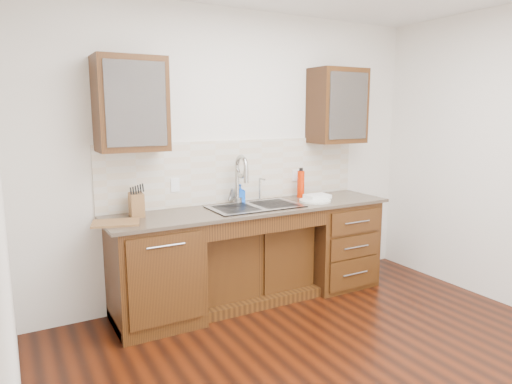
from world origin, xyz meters
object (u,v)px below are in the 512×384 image
soap_bottle (240,193)px  knife_block (136,205)px  cutting_board (116,223)px  water_bottle (301,184)px  plate (315,201)px

soap_bottle → knife_block: knife_block is taller
knife_block → cutting_board: knife_block is taller
soap_bottle → cutting_board: (-1.23, -0.29, -0.08)m
knife_block → cutting_board: 0.30m
cutting_board → soap_bottle: bearing=13.4°
soap_bottle → water_bottle: bearing=4.1°
water_bottle → cutting_board: water_bottle is taller
knife_block → cutting_board: size_ratio=0.55×
soap_bottle → water_bottle: 0.66m
water_bottle → knife_block: water_bottle is taller
plate → cutting_board: size_ratio=0.86×
water_bottle → soap_bottle: bearing=174.6°
knife_block → cutting_board: bearing=-134.0°
soap_bottle → knife_block: size_ratio=0.90×
plate → knife_block: knife_block is taller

